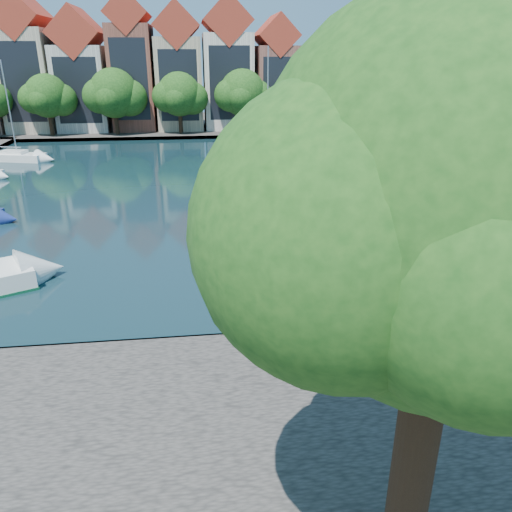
{
  "coord_description": "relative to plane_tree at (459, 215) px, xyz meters",
  "views": [
    {
      "loc": [
        3.68,
        -15.83,
        9.93
      ],
      "look_at": [
        5.77,
        1.39,
        2.91
      ],
      "focal_mm": 35.0,
      "sensor_mm": 36.0,
      "label": 1
    }
  ],
  "objects": [
    {
      "name": "townhouse_east_mid",
      "position": [
        0.88,
        64.99,
        0.43
      ],
      "size": [
        6.43,
        9.18,
        16.65
      ],
      "color": "beige",
      "rests_on": "far_quay"
    },
    {
      "name": "townhouse_east_end",
      "position": [
        7.38,
        64.99,
        -0.56
      ],
      "size": [
        5.44,
        9.18,
        14.43
      ],
      "color": "brown",
      "rests_on": "far_quay"
    },
    {
      "name": "far_tree_mid_east",
      "position": [
        -5.52,
        59.5,
        -2.54
      ],
      "size": [
        7.02,
        5.4,
        7.52
      ],
      "color": "#332114",
      "rests_on": "far_quay"
    },
    {
      "name": "far_tree_far_east",
      "position": [
        10.48,
        59.5,
        -2.6
      ],
      "size": [
        6.76,
        5.2,
        7.36
      ],
      "color": "#332114",
      "rests_on": "far_quay"
    },
    {
      "name": "far_tree_west",
      "position": [
        -21.52,
        59.5,
        -2.6
      ],
      "size": [
        6.76,
        5.2,
        7.36
      ],
      "color": "#332114",
      "rests_on": "far_quay"
    },
    {
      "name": "sailboat_right_a",
      "position": [
        7.38,
        14.66,
        -7.06
      ],
      "size": [
        6.21,
        4.03,
        10.77
      ],
      "color": "silver",
      "rests_on": "water_basin"
    },
    {
      "name": "townhouse_west_mid",
      "position": [
        -24.62,
        64.99,
        0.56
      ],
      "size": [
        5.94,
        9.18,
        16.79
      ],
      "color": "#BBAC90",
      "rests_on": "far_quay"
    },
    {
      "name": "sailboat_right_b",
      "position": [
        4.38,
        23.59,
        -7.08
      ],
      "size": [
        7.37,
        4.34,
        10.05
      ],
      "color": "navy",
      "rests_on": "water_basin"
    },
    {
      "name": "water_basin",
      "position": [
        -7.62,
        33.01,
        -7.63
      ],
      "size": [
        38.0,
        50.0,
        0.08
      ],
      "primitive_type": "cube",
      "color": "black",
      "rests_on": "ground"
    },
    {
      "name": "townhouse_east_inner",
      "position": [
        -5.62,
        64.99,
        0.06
      ],
      "size": [
        5.94,
        9.18,
        15.79
      ],
      "color": "tan",
      "rests_on": "far_quay"
    },
    {
      "name": "ground",
      "position": [
        -7.62,
        9.01,
        -7.67
      ],
      "size": [
        160.0,
        160.0,
        0.0
      ],
      "primitive_type": "plane",
      "color": "#38332B",
      "rests_on": "ground"
    },
    {
      "name": "townhouse_west_inner",
      "position": [
        -18.12,
        64.99,
        -0.32
      ],
      "size": [
        6.43,
        9.18,
        15.15
      ],
      "color": "beige",
      "rests_on": "far_quay"
    },
    {
      "name": "sailboat_right_c",
      "position": [
        5.74,
        37.23,
        -7.11
      ],
      "size": [
        5.64,
        2.45,
        8.82
      ],
      "color": "white",
      "rests_on": "water_basin"
    },
    {
      "name": "plane_tree",
      "position": [
        0.0,
        0.0,
        0.0
      ],
      "size": [
        8.32,
        6.4,
        10.62
      ],
      "color": "#332114",
      "rests_on": "near_quay"
    },
    {
      "name": "far_tree_mid_west",
      "position": [
        -13.51,
        59.5,
        -2.38
      ],
      "size": [
        7.8,
        6.0,
        8.0
      ],
      "color": "#332114",
      "rests_on": "far_quay"
    },
    {
      "name": "far_tree_east",
      "position": [
        2.49,
        59.5,
        -2.43
      ],
      "size": [
        7.54,
        5.8,
        7.84
      ],
      "color": "#332114",
      "rests_on": "far_quay"
    },
    {
      "name": "sailboat_right_d",
      "position": [
        4.38,
        50.73,
        -6.95
      ],
      "size": [
        5.44,
        3.42,
        10.74
      ],
      "color": "silver",
      "rests_on": "water_basin"
    },
    {
      "name": "townhouse_center",
      "position": [
        -11.62,
        64.99,
        0.69
      ],
      "size": [
        5.44,
        9.18,
        16.93
      ],
      "color": "brown",
      "rests_on": "far_quay"
    },
    {
      "name": "giraffe_statue",
      "position": [
        -0.89,
        7.48,
        -4.96
      ],
      "size": [
        3.16,
        0.71,
        4.51
      ],
      "color": "#312718",
      "rests_on": "near_quay"
    },
    {
      "name": "right_quay",
      "position": [
        17.38,
        33.01,
        -7.42
      ],
      "size": [
        14.0,
        52.0,
        0.5
      ],
      "primitive_type": "cube",
      "color": "#4E4944",
      "rests_on": "ground"
    },
    {
      "name": "sailboat_left_e",
      "position": [
        -21.52,
        45.39,
        -7.02
      ],
      "size": [
        5.7,
        3.33,
        9.42
      ],
      "color": "white",
      "rests_on": "water_basin"
    },
    {
      "name": "far_quay",
      "position": [
        -7.62,
        65.01,
        -7.42
      ],
      "size": [
        60.0,
        16.0,
        0.5
      ],
      "primitive_type": "cube",
      "color": "#4E4944",
      "rests_on": "ground"
    }
  ]
}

